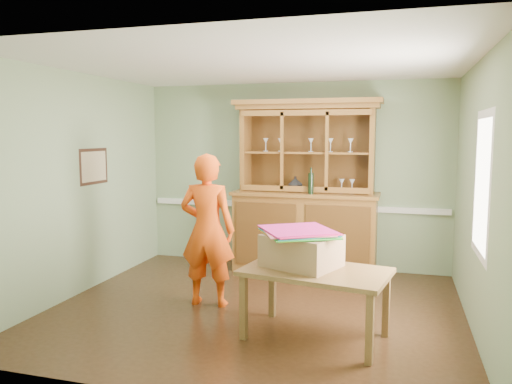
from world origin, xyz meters
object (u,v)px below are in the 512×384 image
(dining_table, at_px, (316,278))
(cardboard_box, at_px, (302,250))
(person, at_px, (207,230))
(china_hutch, at_px, (305,212))

(dining_table, height_order, cardboard_box, cardboard_box)
(dining_table, distance_m, cardboard_box, 0.29)
(dining_table, height_order, person, person)
(china_hutch, height_order, person, china_hutch)
(china_hutch, bearing_deg, cardboard_box, -80.35)
(dining_table, distance_m, person, 1.50)
(cardboard_box, distance_m, person, 1.30)
(cardboard_box, bearing_deg, person, 156.18)
(dining_table, xyz_separation_m, person, (-1.35, 0.61, 0.28))
(cardboard_box, relative_size, person, 0.38)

